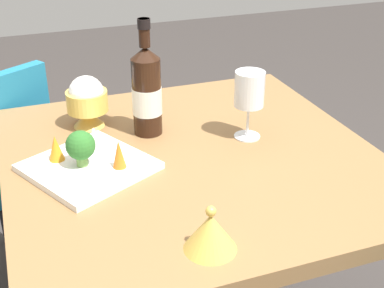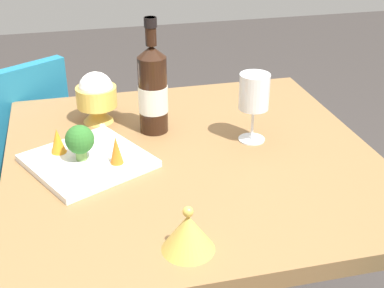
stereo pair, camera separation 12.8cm
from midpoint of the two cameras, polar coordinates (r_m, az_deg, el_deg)
name	(u,v)px [view 2 (the right image)]	position (r m, az deg, el deg)	size (l,w,h in m)	color
dining_table	(192,186)	(1.34, 2.74, -4.57)	(0.89, 0.89, 0.75)	olive
chair_near_window	(7,158)	(1.83, -17.45, -1.51)	(0.55, 0.55, 0.85)	teal
wine_bottle	(153,89)	(1.37, -1.56, 5.87)	(0.08, 0.08, 0.30)	black
wine_glass	(254,93)	(1.33, 9.46, 5.32)	(0.08, 0.08, 0.18)	white
rice_bowl	(97,96)	(1.45, -7.76, 5.06)	(0.11, 0.11, 0.14)	gold
rice_bowl_lid	(188,232)	(0.97, 3.40, -9.58)	(0.10, 0.10, 0.09)	gold
serving_plate	(88,161)	(1.26, -8.30, -1.89)	(0.34, 0.34, 0.02)	white
broccoli_floret	(80,140)	(1.24, -9.10, 0.32)	(0.07, 0.07, 0.09)	#729E4C
carrot_garnish_left	(116,150)	(1.22, -5.19, -0.72)	(0.03, 0.03, 0.07)	orange
carrot_garnish_right	(58,141)	(1.28, -11.52, 0.27)	(0.04, 0.04, 0.06)	orange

